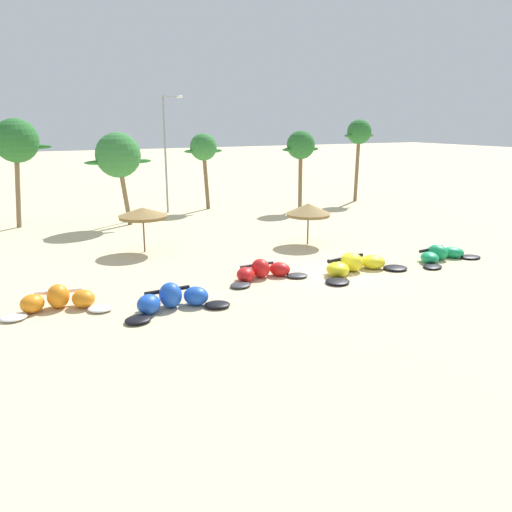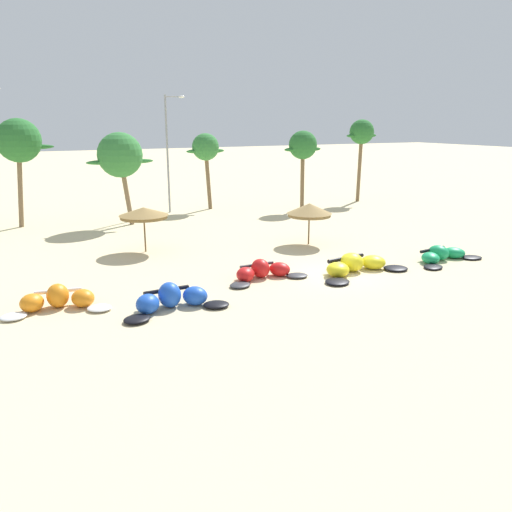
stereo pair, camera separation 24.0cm
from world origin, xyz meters
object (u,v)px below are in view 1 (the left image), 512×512
object	(u,v)px
palm_right_of_gap	(359,134)
lamppost_west_center	(167,149)
palm_left	(16,142)
palm_center_left	(203,149)
kite_far_left	(58,301)
palm_left_of_gap	(118,156)
palm_center_right	(301,146)
beach_umbrella_middle	(308,210)
kite_left_of_center	(263,271)
kite_center	(356,265)
kite_right_of_center	(441,255)
kite_left	(173,300)
beach_umbrella_near_van	(143,213)

from	to	relation	value
palm_right_of_gap	lamppost_west_center	world-z (taller)	lamppost_west_center
palm_left	palm_center_left	size ratio (longest dim) A/B	1.19
kite_far_left	palm_right_of_gap	xyz separation A→B (m)	(31.47, 19.45, 6.34)
palm_left_of_gap	palm_center_right	xyz separation A→B (m)	(16.59, 0.10, 0.33)
beach_umbrella_middle	palm_left_of_gap	xyz separation A→B (m)	(-9.53, 12.23, 3.10)
kite_left_of_center	kite_center	bearing A→B (deg)	-14.53
beach_umbrella_middle	palm_right_of_gap	world-z (taller)	palm_right_of_gap
kite_left_of_center	lamppost_west_center	bearing A→B (deg)	84.71
kite_right_of_center	kite_far_left	bearing A→B (deg)	175.53
beach_umbrella_middle	palm_right_of_gap	distance (m)	20.91
palm_left	palm_right_of_gap	size ratio (longest dim) A/B	1.01
beach_umbrella_middle	kite_right_of_center	bearing A→B (deg)	-56.20
kite_left_of_center	beach_umbrella_middle	size ratio (longest dim) A/B	1.60
palm_center_right	lamppost_west_center	bearing A→B (deg)	160.95
kite_center	beach_umbrella_middle	xyz separation A→B (m)	(1.31, 6.85, 1.94)
kite_left	palm_center_left	distance (m)	27.15
beach_umbrella_near_van	lamppost_west_center	world-z (taller)	lamppost_west_center
beach_umbrella_near_van	palm_left_of_gap	world-z (taller)	palm_left_of_gap
kite_left	beach_umbrella_middle	distance (m)	14.45
kite_far_left	palm_center_left	bearing A→B (deg)	54.36
palm_center_left	palm_right_of_gap	bearing A→B (deg)	-8.92
kite_left	palm_left_of_gap	world-z (taller)	palm_left_of_gap
beach_umbrella_near_van	palm_center_right	bearing A→B (deg)	28.38
palm_left_of_gap	palm_right_of_gap	world-z (taller)	palm_right_of_gap
palm_left_of_gap	palm_left	bearing A→B (deg)	157.38
palm_left	palm_center_left	bearing A→B (deg)	4.86
beach_umbrella_near_van	lamppost_west_center	xyz separation A→B (m)	(5.99, 13.34, 3.17)
kite_left	palm_left	size ratio (longest dim) A/B	0.61
lamppost_west_center	kite_left	bearing A→B (deg)	-107.77
kite_right_of_center	beach_umbrella_near_van	xyz separation A→B (m)	(-15.13, 10.10, 2.15)
kite_left_of_center	palm_left	bearing A→B (deg)	115.98
kite_far_left	palm_center_left	size ratio (longest dim) A/B	0.68
palm_center_right	palm_left_of_gap	bearing A→B (deg)	-179.64
palm_center_right	lamppost_west_center	xyz separation A→B (m)	(-11.41, 3.94, -0.11)
beach_umbrella_near_van	palm_left_of_gap	distance (m)	9.78
kite_far_left	palm_center_right	xyz separation A→B (m)	(23.60, 17.83, 5.36)
beach_umbrella_near_van	kite_center	bearing A→B (deg)	-47.31
palm_center_right	kite_left_of_center	bearing A→B (deg)	-126.93
palm_center_left	palm_right_of_gap	distance (m)	15.99
kite_left_of_center	palm_center_left	world-z (taller)	palm_center_left
palm_left_of_gap	palm_right_of_gap	xyz separation A→B (m)	(24.47, 1.73, 1.32)
kite_far_left	palm_left_of_gap	size ratio (longest dim) A/B	0.66
kite_right_of_center	palm_left_of_gap	size ratio (longest dim) A/B	0.71
kite_right_of_center	palm_left	xyz separation A→B (m)	(-21.22, 22.26, 6.18)
kite_left	kite_center	distance (m)	10.77
palm_center_right	palm_right_of_gap	bearing A→B (deg)	11.64
beach_umbrella_middle	lamppost_west_center	bearing A→B (deg)	104.96
kite_left	kite_right_of_center	distance (m)	16.85
beach_umbrella_near_van	palm_center_right	size ratio (longest dim) A/B	0.43
kite_left	kite_right_of_center	size ratio (longest dim) A/B	0.98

